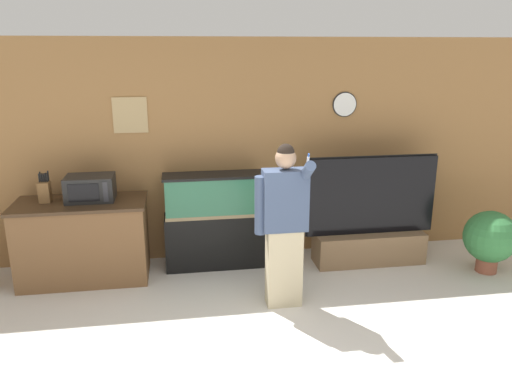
% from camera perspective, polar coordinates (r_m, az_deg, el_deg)
% --- Properties ---
extents(wall_back_paneled, '(10.00, 0.08, 2.60)m').
position_cam_1_polar(wall_back_paneled, '(5.94, -3.07, 4.71)').
color(wall_back_paneled, olive).
rests_on(wall_back_paneled, ground_plane).
extents(counter_island, '(1.39, 0.68, 0.89)m').
position_cam_1_polar(counter_island, '(5.79, -19.10, -5.28)').
color(counter_island, brown).
rests_on(counter_island, ground_plane).
extents(microwave, '(0.50, 0.36, 0.27)m').
position_cam_1_polar(microwave, '(5.64, -18.41, 0.43)').
color(microwave, black).
rests_on(microwave, counter_island).
extents(knife_block, '(0.12, 0.12, 0.33)m').
position_cam_1_polar(knife_block, '(5.75, -23.01, 0.10)').
color(knife_block, brown).
rests_on(knife_block, counter_island).
extents(aquarium_on_stand, '(1.19, 0.35, 1.11)m').
position_cam_1_polar(aquarium_on_stand, '(5.79, -4.53, -3.27)').
color(aquarium_on_stand, black).
rests_on(aquarium_on_stand, ground_plane).
extents(tv_on_stand, '(1.56, 0.40, 1.30)m').
position_cam_1_polar(tv_on_stand, '(6.08, 12.83, -4.50)').
color(tv_on_stand, brown).
rests_on(tv_on_stand, ground_plane).
extents(person_standing, '(0.51, 0.39, 1.63)m').
position_cam_1_polar(person_standing, '(4.80, 3.19, -3.68)').
color(person_standing, '#BCAD89').
rests_on(person_standing, ground_plane).
extents(potted_plant, '(0.59, 0.59, 0.72)m').
position_cam_1_polar(potted_plant, '(6.25, 25.19, -4.77)').
color(potted_plant, brown).
rests_on(potted_plant, ground_plane).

